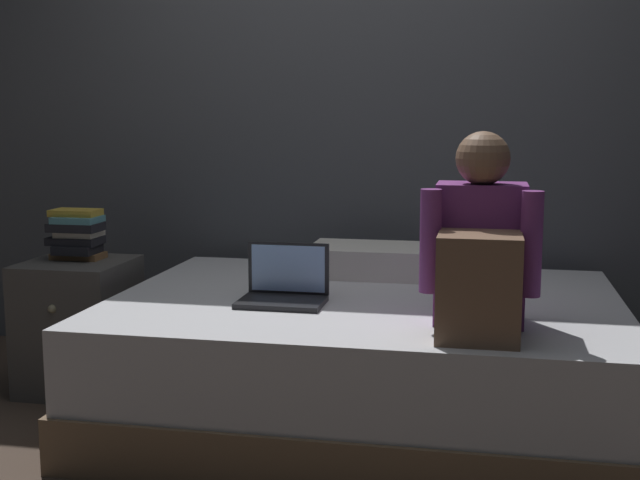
{
  "coord_description": "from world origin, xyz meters",
  "views": [
    {
      "loc": [
        0.65,
        -2.84,
        1.22
      ],
      "look_at": [
        0.05,
        0.1,
        0.76
      ],
      "focal_mm": 46.25,
      "sensor_mm": 36.0,
      "label": 1
    }
  ],
  "objects_px": {
    "bed": "(366,359)",
    "person_sitting": "(480,255)",
    "nightstand": "(79,326)",
    "book_stack": "(77,234)",
    "laptop": "(284,288)",
    "pillow": "(373,260)"
  },
  "relations": [
    {
      "from": "bed",
      "to": "book_stack",
      "type": "bearing_deg",
      "value": 172.96
    },
    {
      "from": "bed",
      "to": "pillow",
      "type": "bearing_deg",
      "value": 94.37
    },
    {
      "from": "nightstand",
      "to": "person_sitting",
      "type": "xyz_separation_m",
      "value": [
        1.74,
        -0.53,
        0.47
      ]
    },
    {
      "from": "person_sitting",
      "to": "laptop",
      "type": "relative_size",
      "value": 2.05
    },
    {
      "from": "bed",
      "to": "person_sitting",
      "type": "height_order",
      "value": "person_sitting"
    },
    {
      "from": "pillow",
      "to": "book_stack",
      "type": "bearing_deg",
      "value": -167.35
    },
    {
      "from": "person_sitting",
      "to": "book_stack",
      "type": "bearing_deg",
      "value": 161.65
    },
    {
      "from": "nightstand",
      "to": "book_stack",
      "type": "relative_size",
      "value": 2.46
    },
    {
      "from": "bed",
      "to": "nightstand",
      "type": "height_order",
      "value": "nightstand"
    },
    {
      "from": "nightstand",
      "to": "laptop",
      "type": "xyz_separation_m",
      "value": [
        1.01,
        -0.28,
        0.27
      ]
    },
    {
      "from": "laptop",
      "to": "pillow",
      "type": "height_order",
      "value": "laptop"
    },
    {
      "from": "laptop",
      "to": "book_stack",
      "type": "bearing_deg",
      "value": 162.27
    },
    {
      "from": "book_stack",
      "to": "bed",
      "type": "bearing_deg",
      "value": -7.04
    },
    {
      "from": "person_sitting",
      "to": "laptop",
      "type": "height_order",
      "value": "person_sitting"
    },
    {
      "from": "person_sitting",
      "to": "nightstand",
      "type": "bearing_deg",
      "value": 162.88
    },
    {
      "from": "nightstand",
      "to": "person_sitting",
      "type": "relative_size",
      "value": 0.89
    },
    {
      "from": "laptop",
      "to": "bed",
      "type": "bearing_deg",
      "value": 29.45
    },
    {
      "from": "person_sitting",
      "to": "book_stack",
      "type": "relative_size",
      "value": 2.78
    },
    {
      "from": "pillow",
      "to": "laptop",
      "type": "bearing_deg",
      "value": -112.72
    },
    {
      "from": "bed",
      "to": "person_sitting",
      "type": "relative_size",
      "value": 3.05
    },
    {
      "from": "laptop",
      "to": "pillow",
      "type": "bearing_deg",
      "value": 67.28
    },
    {
      "from": "nightstand",
      "to": "book_stack",
      "type": "distance_m",
      "value": 0.4
    }
  ]
}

